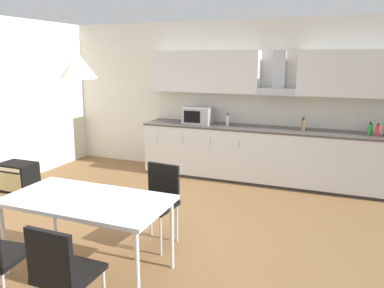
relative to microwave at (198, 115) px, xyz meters
The scene contains 15 objects.
ground_plane 2.84m from the microwave, 78.36° to the right, with size 9.38×8.73×0.02m, color brown.
wall_back 0.71m from the microwave, 34.92° to the left, with size 7.50×0.10×2.62m, color silver.
kitchen_counter 1.43m from the microwave, ahead, with size 4.37×0.67×0.89m.
backsplash_tile 1.35m from the microwave, 13.37° to the left, with size 4.35×0.02×0.51m, color silver.
upper_wall_cabinets 1.50m from the microwave, ahead, with size 4.35×0.40×0.69m.
microwave is the anchor object (origin of this frame).
bottle_red 2.79m from the microwave, ahead, with size 0.07×0.07×0.19m.
bottle_brown 1.75m from the microwave, ahead, with size 0.07×0.07×0.21m.
bottle_white 0.53m from the microwave, ahead, with size 0.06×0.06×0.20m.
bottle_green 2.69m from the microwave, ahead, with size 0.07×0.07×0.19m.
dining_table 3.30m from the microwave, 87.55° to the right, with size 1.53×0.78×0.74m.
chair_far_right 2.61m from the microwave, 78.92° to the right, with size 0.44×0.44×0.87m.
chair_near_right 4.11m from the microwave, 83.22° to the right, with size 0.41×0.41×0.87m.
guitar_amp 3.00m from the microwave, 140.91° to the right, with size 0.52×0.37×0.44m.
pendant_lamp 3.41m from the microwave, 87.55° to the right, with size 0.32×0.32×0.22m, color silver.
Camera 1 is at (1.68, -3.35, 1.99)m, focal length 35.00 mm.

